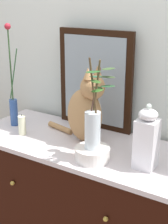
% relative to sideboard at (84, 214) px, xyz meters
% --- Properties ---
extents(wall_back, '(4.40, 0.08, 2.60)m').
position_rel_sideboard_xyz_m(wall_back, '(0.00, 0.34, 0.84)').
color(wall_back, silver).
rests_on(wall_back, ground_plane).
extents(sideboard, '(1.30, 0.55, 0.92)m').
position_rel_sideboard_xyz_m(sideboard, '(0.00, 0.00, 0.00)').
color(sideboard, black).
rests_on(sideboard, ground_plane).
extents(mirror_leaning, '(0.48, 0.03, 0.58)m').
position_rel_sideboard_xyz_m(mirror_leaning, '(-0.08, 0.24, 0.75)').
color(mirror_leaning, black).
rests_on(mirror_leaning, sideboard).
extents(cat_sitting, '(0.41, 0.20, 0.42)m').
position_rel_sideboard_xyz_m(cat_sitting, '(-0.01, 0.03, 0.64)').
color(cat_sitting, '#AE7B4B').
rests_on(cat_sitting, sideboard).
extents(vase_slim_green, '(0.09, 0.05, 0.61)m').
position_rel_sideboard_xyz_m(vase_slim_green, '(-0.50, 0.00, 0.61)').
color(vase_slim_green, '#2F4E8C').
rests_on(vase_slim_green, sideboard).
extents(bowl_porcelain, '(0.17, 0.17, 0.06)m').
position_rel_sideboard_xyz_m(bowl_porcelain, '(0.14, -0.14, 0.49)').
color(bowl_porcelain, white).
rests_on(bowl_porcelain, sideboard).
extents(vase_glass_clear, '(0.14, 0.19, 0.44)m').
position_rel_sideboard_xyz_m(vase_glass_clear, '(0.14, -0.14, 0.65)').
color(vase_glass_clear, silver).
rests_on(vase_glass_clear, bowl_porcelain).
extents(jar_lidded_porcelain, '(0.10, 0.10, 0.31)m').
position_rel_sideboard_xyz_m(jar_lidded_porcelain, '(0.38, -0.07, 0.60)').
color(jar_lidded_porcelain, white).
rests_on(jar_lidded_porcelain, sideboard).
extents(candle_pillar, '(0.04, 0.04, 0.12)m').
position_rel_sideboard_xyz_m(candle_pillar, '(-0.37, -0.08, 0.51)').
color(candle_pillar, beige).
rests_on(candle_pillar, sideboard).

